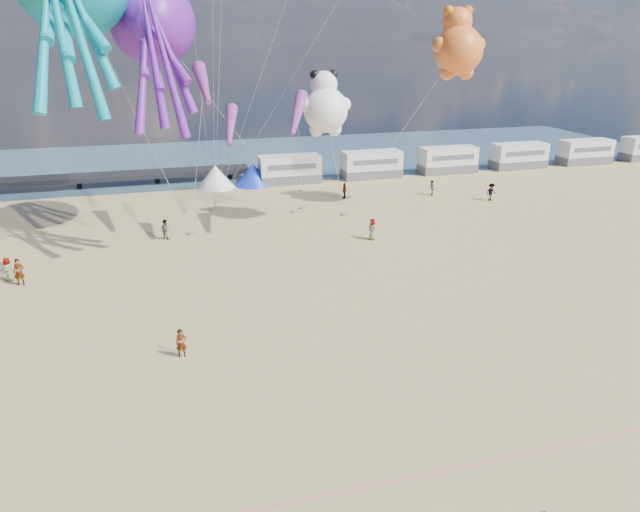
{
  "coord_description": "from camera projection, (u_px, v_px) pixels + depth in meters",
  "views": [
    {
      "loc": [
        -7.19,
        -19.86,
        14.85
      ],
      "look_at": [
        -0.01,
        6.0,
        4.57
      ],
      "focal_mm": 32.0,
      "sensor_mm": 36.0,
      "label": 1
    }
  ],
  "objects": [
    {
      "name": "beachgoer_1",
      "position": [
        431.0,
        188.0,
        57.27
      ],
      "size": [
        0.77,
        0.88,
        1.51
      ],
      "primitive_type": "imported",
      "rotation": [
        0.0,
        0.0,
        4.24
      ],
      "color": "#7F6659",
      "rests_on": "ground"
    },
    {
      "name": "beachgoer_5",
      "position": [
        19.0,
        272.0,
        36.33
      ],
      "size": [
        1.67,
        0.57,
        1.78
      ],
      "primitive_type": "imported",
      "rotation": [
        0.0,
        0.0,
        0.03
      ],
      "color": "#7F6659",
      "rests_on": "ground"
    },
    {
      "name": "beachgoer_2",
      "position": [
        491.0,
        192.0,
        55.38
      ],
      "size": [
        0.91,
        0.76,
        1.7
      ],
      "primitive_type": "imported",
      "rotation": [
        0.0,
        0.0,
        0.15
      ],
      "color": "#7F6659",
      "rests_on": "ground"
    },
    {
      "name": "windsock_left",
      "position": [
        203.0,
        84.0,
        42.21
      ],
      "size": [
        1.2,
        6.1,
        6.09
      ],
      "primitive_type": null,
      "rotation": [
        0.0,
        0.0,
        0.02
      ],
      "color": "red"
    },
    {
      "name": "sandbag_e",
      "position": [
        215.0,
        210.0,
        52.32
      ],
      "size": [
        0.5,
        0.35,
        0.22
      ],
      "primitive_type": "cube",
      "color": "gray",
      "rests_on": "ground"
    },
    {
      "name": "sandbag_a",
      "position": [
        192.0,
        233.0,
        46.02
      ],
      "size": [
        0.5,
        0.35,
        0.22
      ],
      "primitive_type": "cube",
      "color": "gray",
      "rests_on": "ground"
    },
    {
      "name": "beachgoer_7",
      "position": [
        165.0,
        229.0,
        44.78
      ],
      "size": [
        0.91,
        0.91,
        1.59
      ],
      "primitive_type": "imported",
      "rotation": [
        0.0,
        0.0,
        2.35
      ],
      "color": "#7F6659",
      "rests_on": "ground"
    },
    {
      "name": "windsock_mid",
      "position": [
        297.0,
        114.0,
        43.09
      ],
      "size": [
        2.97,
        5.4,
        5.43
      ],
      "primitive_type": null,
      "rotation": [
        0.0,
        0.0,
        -0.39
      ],
      "color": "red"
    },
    {
      "name": "motorhome_3",
      "position": [
        519.0,
        156.0,
        69.06
      ],
      "size": [
        6.6,
        2.5,
        3.0
      ],
      "primitive_type": "cube",
      "color": "silver",
      "rests_on": "ground"
    },
    {
      "name": "sandbag_b",
      "position": [
        295.0,
        211.0,
        51.87
      ],
      "size": [
        0.5,
        0.35,
        0.22
      ],
      "primitive_type": "cube",
      "color": "gray",
      "rests_on": "ground"
    },
    {
      "name": "beachgoer_0",
      "position": [
        8.0,
        269.0,
        37.03
      ],
      "size": [
        0.57,
        0.68,
        1.57
      ],
      "primitive_type": "imported",
      "rotation": [
        0.0,
        0.0,
        4.3
      ],
      "color": "#7F6659",
      "rests_on": "ground"
    },
    {
      "name": "sandbag_c",
      "position": [
        344.0,
        214.0,
        50.94
      ],
      "size": [
        0.5,
        0.35,
        0.22
      ],
      "primitive_type": "cube",
      "color": "gray",
      "rests_on": "ground"
    },
    {
      "name": "windsock_right",
      "position": [
        230.0,
        126.0,
        41.31
      ],
      "size": [
        1.8,
        4.45,
        4.36
      ],
      "primitive_type": null,
      "rotation": [
        0.0,
        0.0,
        -0.21
      ],
      "color": "red"
    },
    {
      "name": "tent_white",
      "position": [
        216.0,
        176.0,
        60.04
      ],
      "size": [
        4.0,
        4.0,
        2.4
      ],
      "primitive_type": "cone",
      "color": "white",
      "rests_on": "ground"
    },
    {
      "name": "beachgoer_6",
      "position": [
        372.0,
        229.0,
        44.59
      ],
      "size": [
        0.49,
        0.67,
        1.71
      ],
      "primitive_type": "imported",
      "rotation": [
        0.0,
        0.0,
        4.86
      ],
      "color": "#7F6659",
      "rests_on": "ground"
    },
    {
      "name": "water",
      "position": [
        220.0,
        159.0,
        74.46
      ],
      "size": [
        120.0,
        120.0,
        0.0
      ],
      "primitive_type": "plane",
      "color": "#355266",
      "rests_on": "ground"
    },
    {
      "name": "kite_octopus_purple",
      "position": [
        153.0,
        22.0,
        41.39
      ],
      "size": [
        8.47,
        12.17,
        12.8
      ],
      "primitive_type": null,
      "rotation": [
        0.0,
        0.0,
        0.36
      ],
      "color": "#671B9B"
    },
    {
      "name": "beachgoer_3",
      "position": [
        344.0,
        191.0,
        56.2
      ],
      "size": [
        0.62,
        1.02,
        1.53
      ],
      "primitive_type": "imported",
      "rotation": [
        0.0,
        0.0,
        4.76
      ],
      "color": "#7F6659",
      "rests_on": "ground"
    },
    {
      "name": "motorhome_2",
      "position": [
        448.0,
        160.0,
        66.68
      ],
      "size": [
        6.6,
        2.5,
        3.0
      ],
      "primitive_type": "cube",
      "color": "silver",
      "rests_on": "ground"
    },
    {
      "name": "motorhome_1",
      "position": [
        372.0,
        164.0,
        64.31
      ],
      "size": [
        6.6,
        2.5,
        3.0
      ],
      "primitive_type": "cube",
      "color": "silver",
      "rests_on": "ground"
    },
    {
      "name": "motorhome_0",
      "position": [
        290.0,
        169.0,
        61.93
      ],
      "size": [
        6.6,
        2.5,
        3.0
      ],
      "primitive_type": "cube",
      "color": "silver",
      "rests_on": "ground"
    },
    {
      "name": "sandbag_d",
      "position": [
        303.0,
        207.0,
        53.0
      ],
      "size": [
        0.5,
        0.35,
        0.22
      ],
      "primitive_type": "cube",
      "color": "gray",
      "rests_on": "ground"
    },
    {
      "name": "kite_panda",
      "position": [
        326.0,
        110.0,
        45.83
      ],
      "size": [
        5.41,
        5.25,
        6.13
      ],
      "primitive_type": null,
      "rotation": [
        0.0,
        0.0,
        -0.32
      ],
      "color": "white"
    },
    {
      "name": "standing_person",
      "position": [
        181.0,
        343.0,
        28.15
      ],
      "size": [
        0.56,
        0.37,
        1.5
      ],
      "primitive_type": "imported",
      "rotation": [
        0.0,
        0.0,
        0.03
      ],
      "color": "tan",
      "rests_on": "ground"
    },
    {
      "name": "ground",
      "position": [
        357.0,
        400.0,
        24.98
      ],
      "size": [
        120.0,
        120.0,
        0.0
      ],
      "primitive_type": "plane",
      "color": "tan",
      "rests_on": "ground"
    },
    {
      "name": "motorhome_4",
      "position": [
        585.0,
        152.0,
        71.43
      ],
      "size": [
        6.6,
        2.5,
        3.0
      ],
      "primitive_type": "cube",
      "color": "silver",
      "rests_on": "ground"
    },
    {
      "name": "tent_blue",
      "position": [
        253.0,
        174.0,
        61.04
      ],
      "size": [
        4.0,
        4.0,
        2.4
      ],
      "primitive_type": "cone",
      "color": "#1933CC",
      "rests_on": "ground"
    },
    {
      "name": "rope_line",
      "position": [
        402.0,
        479.0,
        20.48
      ],
      "size": [
        34.0,
        0.03,
        0.03
      ],
      "primitive_type": "cylinder",
      "rotation": [
        0.0,
        1.57,
        0.0
      ],
      "color": "#F2338C",
      "rests_on": "ground"
    },
    {
      "name": "kite_teddy_orange",
      "position": [
        458.0,
        50.0,
        48.41
      ],
      "size": [
        5.47,
        5.21,
        7.06
      ],
      "primitive_type": null,
      "rotation": [
        0.0,
        0.0,
        -0.11
      ],
      "color": "orange"
    }
  ]
}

